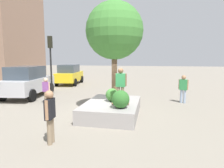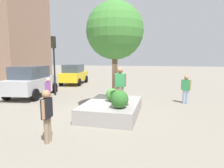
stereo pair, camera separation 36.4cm
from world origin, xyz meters
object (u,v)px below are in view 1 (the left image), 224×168
taxi_cab (70,74)px  pedestrian_crossing (50,113)px  passerby_with_bag (183,87)px  planter_ledge (112,109)px  sedan_parked (28,81)px  bystander_watching (46,89)px  skateboard (120,104)px  skateboarder (121,83)px  traffic_light_corner (51,55)px  plaza_tree (114,31)px

taxi_cab → pedestrian_crossing: (-13.73, -5.41, -0.04)m
pedestrian_crossing → passerby_with_bag: pedestrian_crossing is taller
planter_ledge → sedan_parked: size_ratio=0.75×
passerby_with_bag → bystander_watching: bearing=103.5°
bystander_watching → sedan_parked: bearing=54.9°
skateboard → passerby_with_bag: passerby_with_bag is taller
skateboard → sedan_parked: size_ratio=0.16×
planter_ledge → skateboard: 0.77m
bystander_watching → passerby_with_bag: (1.97, -8.22, 0.08)m
skateboarder → traffic_light_corner: (4.42, 5.90, 1.32)m
traffic_light_corner → taxi_cab: bearing=12.1°
plaza_tree → skateboard: size_ratio=6.07×
plaza_tree → pedestrian_crossing: bearing=162.1°
plaza_tree → taxi_cab: size_ratio=1.04×
plaza_tree → bystander_watching: plaza_tree is taller
sedan_parked → traffic_light_corner: bearing=-61.2°
planter_ledge → traffic_light_corner: traffic_light_corner is taller
skateboard → taxi_cab: taxi_cab is taller
taxi_cab → passerby_with_bag: size_ratio=2.70×
bystander_watching → passerby_with_bag: 8.45m
pedestrian_crossing → planter_ledge: bearing=-20.4°
skateboard → bystander_watching: bearing=68.6°
sedan_parked → taxi_cab: size_ratio=1.05×
skateboard → taxi_cab: 12.86m
skateboarder → bystander_watching: bearing=68.6°
passerby_with_bag → planter_ledge: bearing=131.9°
taxi_cab → pedestrian_crossing: taxi_cab is taller
skateboarder → bystander_watching: (1.91, 4.89, -0.74)m
plaza_tree → bystander_watching: 5.51m
planter_ledge → sedan_parked: sedan_parked is taller
skateboard → skateboarder: bearing=0.0°
skateboard → pedestrian_crossing: pedestrian_crossing is taller
planter_ledge → skateboarder: size_ratio=2.29×
plaza_tree → skateboarder: size_ratio=3.01×
planter_ledge → skateboard: (-0.46, -0.49, 0.38)m
skateboard → skateboarder: size_ratio=0.50×
skateboarder → traffic_light_corner: bearing=53.2°
traffic_light_corner → pedestrian_crossing: size_ratio=2.46×
sedan_parked → pedestrian_crossing: sedan_parked is taller
passerby_with_bag → plaza_tree: bearing=126.9°
sedan_parked → passerby_with_bag: sedan_parked is taller
skateboarder → passerby_with_bag: (3.89, -3.33, -0.65)m
sedan_parked → plaza_tree: bearing=-110.9°
skateboarder → traffic_light_corner: 7.49m
traffic_light_corner → bystander_watching: (-2.51, -1.01, -2.06)m
bystander_watching → pedestrian_crossing: pedestrian_crossing is taller
sedan_parked → bystander_watching: (-1.72, -2.44, -0.20)m
skateboarder → bystander_watching: size_ratio=1.01×
planter_ledge → taxi_cab: 12.22m
traffic_light_corner → skateboard: bearing=-126.8°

